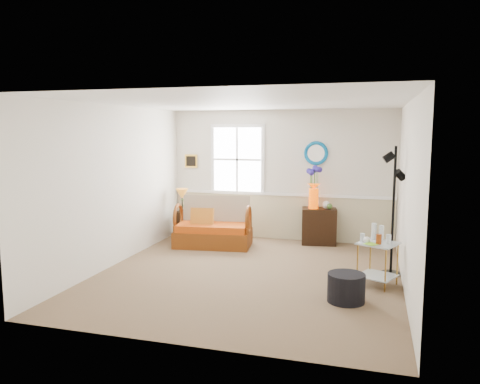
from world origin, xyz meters
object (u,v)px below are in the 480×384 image
(loveseat, at_px, (213,222))
(floor_lamp, at_px, (393,211))
(side_table, at_px, (377,264))
(cabinet, at_px, (319,226))
(ottoman, at_px, (346,288))
(lamp_stand, at_px, (184,225))

(loveseat, distance_m, floor_lamp, 3.38)
(side_table, height_order, floor_lamp, floor_lamp)
(loveseat, height_order, floor_lamp, floor_lamp)
(cabinet, distance_m, ottoman, 3.11)
(side_table, bearing_deg, floor_lamp, 70.79)
(ottoman, bearing_deg, lamp_stand, 140.91)
(lamp_stand, bearing_deg, ottoman, -39.09)
(cabinet, bearing_deg, lamp_stand, 177.67)
(ottoman, bearing_deg, floor_lamp, 66.63)
(lamp_stand, relative_size, ottoman, 1.15)
(floor_lamp, bearing_deg, ottoman, -122.72)
(cabinet, xyz_separation_m, side_table, (1.08, -2.25, -0.04))
(lamp_stand, distance_m, ottoman, 4.38)
(loveseat, bearing_deg, cabinet, 13.25)
(ottoman, bearing_deg, loveseat, 138.56)
(cabinet, xyz_separation_m, floor_lamp, (1.29, -1.66, 0.63))
(cabinet, bearing_deg, floor_lamp, -60.16)
(lamp_stand, bearing_deg, loveseat, -30.02)
(side_table, xyz_separation_m, floor_lamp, (0.21, 0.59, 0.67))
(lamp_stand, bearing_deg, floor_lamp, -19.20)
(cabinet, bearing_deg, loveseat, -167.42)
(loveseat, distance_m, cabinet, 2.05)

